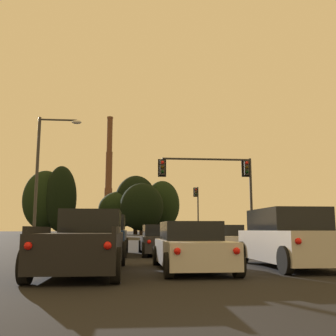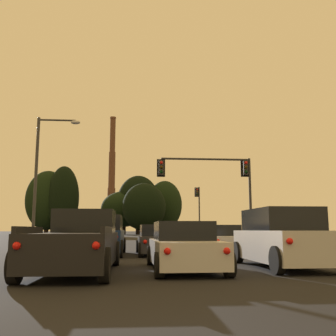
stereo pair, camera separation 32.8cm
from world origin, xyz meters
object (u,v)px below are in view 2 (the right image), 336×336
(sedan_center_lane_second, at_px, (184,247))
(sedan_right_lane_front, at_px, (222,240))
(suv_left_lane_front, at_px, (102,236))
(pickup_truck_left_lane_second, at_px, (78,243))
(smokestack, at_px, (112,186))
(traffic_light_far_right, at_px, (198,205))
(street_lamp, at_px, (43,167))
(suv_right_lane_second, at_px, (282,239))
(sedan_center_lane_front, at_px, (158,241))
(traffic_light_overhead_right, at_px, (219,178))

(sedan_center_lane_second, height_order, sedan_right_lane_front, same)
(suv_left_lane_front, relative_size, pickup_truck_left_lane_second, 0.89)
(sedan_right_lane_front, xyz_separation_m, smokestack, (-14.77, 158.35, 20.12))
(pickup_truck_left_lane_second, xyz_separation_m, traffic_light_far_right, (10.06, 39.76, 3.62))
(sedan_center_lane_second, height_order, smokestack, smokestack)
(sedan_right_lane_front, bearing_deg, street_lamp, 150.69)
(suv_left_lane_front, xyz_separation_m, traffic_light_far_right, (9.95, 32.27, 3.53))
(suv_right_lane_second, distance_m, street_lamp, 17.85)
(suv_right_lane_second, relative_size, traffic_light_far_right, 0.72)
(sedan_center_lane_second, distance_m, pickup_truck_left_lane_second, 3.08)
(suv_left_lane_front, relative_size, sedan_center_lane_front, 1.04)
(pickup_truck_left_lane_second, bearing_deg, sedan_center_lane_front, 70.83)
(pickup_truck_left_lane_second, xyz_separation_m, smokestack, (-8.66, 166.97, 19.99))
(traffic_light_overhead_right, height_order, street_lamp, street_lamp)
(suv_right_lane_second, xyz_separation_m, sedan_center_lane_front, (-3.58, 6.89, -0.23))
(sedan_center_lane_front, relative_size, street_lamp, 0.55)
(pickup_truck_left_lane_second, height_order, sedan_center_lane_front, pickup_truck_left_lane_second)
(suv_right_lane_second, bearing_deg, suv_left_lane_front, 132.15)
(suv_left_lane_front, distance_m, traffic_light_overhead_right, 11.31)
(traffic_light_overhead_right, bearing_deg, smokestack, 96.07)
(street_lamp, xyz_separation_m, smokestack, (-4.27, 152.62, 15.56))
(pickup_truck_left_lane_second, bearing_deg, sedan_right_lane_front, 55.27)
(sedan_right_lane_front, bearing_deg, sedan_center_lane_second, -110.58)
(suv_right_lane_second, distance_m, sedan_center_lane_second, 3.31)
(sedan_center_lane_second, relative_size, street_lamp, 0.55)
(smokestack, bearing_deg, suv_left_lane_front, -86.85)
(suv_left_lane_front, xyz_separation_m, sedan_right_lane_front, (6.00, 1.13, -0.23))
(suv_right_lane_second, distance_m, traffic_light_overhead_right, 14.95)
(sedan_center_lane_second, bearing_deg, street_lamp, 117.09)
(sedan_right_lane_front, bearing_deg, traffic_light_overhead_right, 77.44)
(sedan_right_lane_front, bearing_deg, smokestack, 94.62)
(pickup_truck_left_lane_second, height_order, street_lamp, street_lamp)
(street_lamp, bearing_deg, sedan_right_lane_front, -28.60)
(sedan_center_lane_second, xyz_separation_m, sedan_right_lane_front, (3.04, 8.41, 0.00))
(sedan_right_lane_front, relative_size, smokestack, 0.09)
(suv_right_lane_second, bearing_deg, smokestack, 94.58)
(suv_left_lane_front, distance_m, sedan_right_lane_front, 6.11)
(pickup_truck_left_lane_second, distance_m, smokestack, 168.38)
(sedan_center_lane_second, height_order, street_lamp, street_lamp)
(traffic_light_overhead_right, distance_m, street_lamp, 11.91)
(sedan_center_lane_second, relative_size, traffic_light_far_right, 0.70)
(sedan_right_lane_front, bearing_deg, suv_right_lane_second, -89.13)
(traffic_light_overhead_right, relative_size, street_lamp, 0.78)
(sedan_center_lane_second, bearing_deg, smokestack, 93.27)
(smokestack, bearing_deg, sedan_center_lane_second, -85.97)
(sedan_center_lane_second, relative_size, sedan_right_lane_front, 1.00)
(suv_right_lane_second, height_order, sedan_center_lane_front, suv_right_lane_second)
(suv_right_lane_second, xyz_separation_m, street_lamp, (-10.72, 13.60, 4.33))
(suv_right_lane_second, height_order, pickup_truck_left_lane_second, suv_right_lane_second)
(traffic_light_overhead_right, height_order, smokestack, smokestack)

